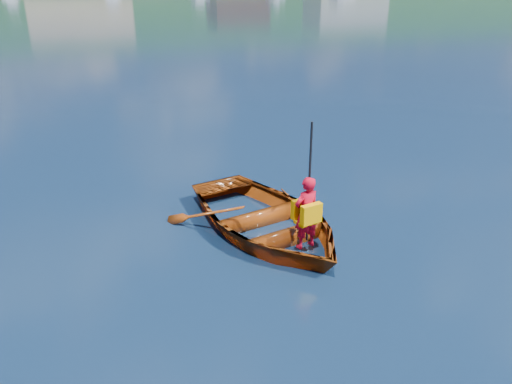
% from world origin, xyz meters
% --- Properties ---
extents(ground, '(600.00, 600.00, 0.00)m').
position_xyz_m(ground, '(0.00, 0.00, 0.00)').
color(ground, '#142640').
rests_on(ground, ground).
extents(rowboat, '(3.36, 4.10, 0.74)m').
position_xyz_m(rowboat, '(-0.75, 0.29, 0.22)').
color(rowboat, brown).
rests_on(rowboat, ground).
extents(child_paddler, '(0.47, 0.41, 1.91)m').
position_xyz_m(child_paddler, '(-0.38, -0.54, 0.68)').
color(child_paddler, red).
rests_on(child_paddler, ground).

